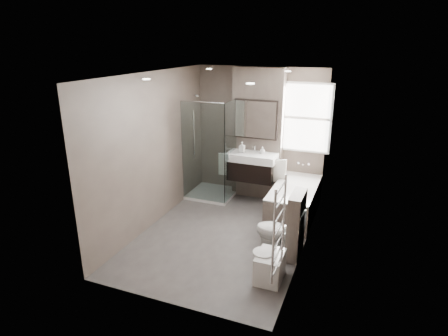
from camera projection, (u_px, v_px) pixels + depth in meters
The scene contains 15 objects.
room at pixel (225, 159), 5.85m from camera, with size 2.70×3.90×2.70m.
vanity_pier at pixel (258, 134), 7.41m from camera, with size 1.00×0.25×2.60m, color #5F534B.
vanity at pixel (252, 166), 7.28m from camera, with size 0.95×0.47×0.66m.
mirror_cabinet at pixel (256, 119), 7.16m from camera, with size 0.86×0.08×0.76m.
towel_left at pixel (225, 164), 7.47m from camera, with size 0.24×0.06×0.44m, color silver.
towel_right at pixel (280, 171), 7.08m from camera, with size 0.24×0.06×0.44m, color silver.
shower_enclosure at pixel (215, 175), 7.56m from camera, with size 0.90×0.90×2.00m.
bathtub at pixel (294, 199), 6.81m from camera, with size 0.75×1.60×0.57m.
window at pixel (306, 118), 7.07m from camera, with size 0.98×0.06×1.33m.
toilet at pixel (279, 232), 5.57m from camera, with size 0.40×0.71×0.72m, color white.
cistern_box at pixel (296, 225), 5.47m from camera, with size 0.19×0.55×1.00m.
bidet at pixel (270, 266), 5.00m from camera, with size 0.41×0.48×0.50m.
towel_radiator at pixel (279, 229), 4.06m from camera, with size 0.03×0.49×1.10m.
soap_bottle_a at pixel (242, 147), 7.23m from camera, with size 0.09×0.10×0.21m, color white.
soap_bottle_b at pixel (262, 150), 7.19m from camera, with size 0.10×0.10×0.13m, color white.
Camera 1 is at (2.03, -5.20, 3.05)m, focal length 30.00 mm.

